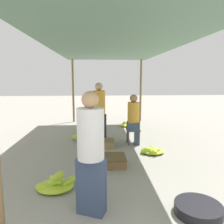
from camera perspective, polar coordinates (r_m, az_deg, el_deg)
canopy_post_back_left at (r=8.66m, az=-10.12°, el=5.40°), size 0.08×0.08×2.42m
canopy_post_back_right at (r=8.77m, az=7.49°, el=5.50°), size 0.08×0.08×2.42m
canopy_tarp at (r=5.39m, az=0.13°, el=16.68°), size 3.06×6.94×0.04m
vendor_foreground at (r=2.73m, az=-5.54°, el=-10.36°), size 0.43×0.43×1.56m
stool at (r=5.72m, az=5.55°, el=-5.22°), size 0.34×0.34×0.40m
vendor_seated at (r=5.65m, az=5.78°, el=-1.74°), size 0.39×0.39×1.30m
basin_black at (r=3.21m, az=21.59°, el=-22.53°), size 0.59×0.59×0.13m
banana_pile_left_0 at (r=3.66m, az=-14.52°, el=-17.74°), size 0.64×0.50×0.29m
banana_pile_left_1 at (r=6.20m, az=-8.29°, el=-6.61°), size 0.50×0.43×0.18m
banana_pile_left_2 at (r=6.81m, az=-7.47°, el=-5.06°), size 0.45×0.42×0.24m
banana_pile_right_0 at (r=5.14m, az=10.29°, el=-9.89°), size 0.58×0.53×0.17m
banana_pile_right_1 at (r=7.83m, az=3.88°, el=-3.28°), size 0.50×0.56×0.18m
crate_near at (r=4.42m, az=0.02°, el=-12.61°), size 0.54×0.54×0.18m
crate_mid at (r=5.55m, az=-1.53°, el=-8.15°), size 0.40×0.40×0.17m
shopper_walking_mid at (r=5.92m, az=-3.42°, el=0.26°), size 0.44×0.44×1.59m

